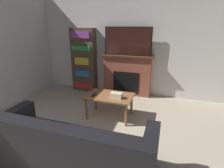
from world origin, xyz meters
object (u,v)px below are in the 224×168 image
object	(u,v)px
couch	(68,156)
bookshelf	(84,60)
tv	(128,41)
coffee_table	(109,98)
fireplace	(127,75)

from	to	relation	value
couch	bookshelf	world-z (taller)	bookshelf
tv	coffee_table	distance (m)	1.64
fireplace	coffee_table	world-z (taller)	fireplace
couch	bookshelf	bearing A→B (deg)	112.67
tv	coffee_table	bearing A→B (deg)	-91.48
fireplace	coffee_table	size ratio (longest dim) A/B	1.45
coffee_table	bookshelf	world-z (taller)	bookshelf
tv	coffee_table	size ratio (longest dim) A/B	1.28
coffee_table	fireplace	bearing A→B (deg)	88.55
fireplace	bookshelf	distance (m)	1.26
coffee_table	couch	bearing A→B (deg)	-89.77
fireplace	tv	bearing A→B (deg)	-90.00
couch	coffee_table	bearing A→B (deg)	90.23
fireplace	tv	distance (m)	0.86
fireplace	bookshelf	bearing A→B (deg)	-178.93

